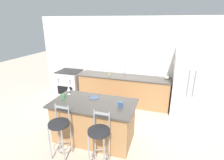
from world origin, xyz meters
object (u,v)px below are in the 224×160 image
at_px(oven_range, 70,84).
at_px(soap_bottle, 109,74).
at_px(dinner_plate, 94,98).
at_px(pumpkin_decoration, 167,77).
at_px(wine_glass, 69,89).
at_px(refrigerator, 189,82).
at_px(bar_stool_near, 60,129).
at_px(coffee_mug, 120,104).
at_px(tumbler_cup, 63,96).
at_px(bar_stool_far, 99,137).

distance_m(oven_range, soap_bottle, 1.55).
height_order(dinner_plate, pumpkin_decoration, pumpkin_decoration).
distance_m(oven_range, wine_glass, 2.04).
xyz_separation_m(refrigerator, bar_stool_near, (-2.48, -2.59, -0.32)).
bearing_deg(coffee_mug, refrigerator, 52.16).
xyz_separation_m(wine_glass, tumbler_cup, (0.02, -0.27, -0.08)).
height_order(oven_range, tumbler_cup, tumbler_cup).
xyz_separation_m(oven_range, soap_bottle, (1.46, -0.05, 0.51)).
relative_size(oven_range, soap_bottle, 6.74).
relative_size(oven_range, wine_glass, 4.56).
relative_size(bar_stool_near, tumbler_cup, 8.79).
bearing_deg(tumbler_cup, dinner_plate, 21.51).
height_order(refrigerator, oven_range, refrigerator).
bearing_deg(wine_glass, tumbler_cup, -85.00).
height_order(bar_stool_near, coffee_mug, bar_stool_near).
height_order(oven_range, soap_bottle, soap_bottle).
bearing_deg(bar_stool_far, oven_range, 128.98).
bearing_deg(coffee_mug, tumbler_cup, -178.89).
height_order(refrigerator, tumbler_cup, refrigerator).
relative_size(wine_glass, coffee_mug, 1.62).
distance_m(bar_stool_near, dinner_plate, 1.02).
relative_size(coffee_mug, tumbler_cup, 1.04).
distance_m(coffee_mug, tumbler_cup, 1.31).
xyz_separation_m(wine_glass, pumpkin_decoration, (2.20, 1.82, -0.07)).
bearing_deg(bar_stool_far, tumbler_cup, 149.07).
xyz_separation_m(bar_stool_far, coffee_mug, (0.20, 0.69, 0.34)).
relative_size(bar_stool_far, coffee_mug, 8.42).
xyz_separation_m(coffee_mug, pumpkin_decoration, (0.87, 2.06, 0.02)).
xyz_separation_m(dinner_plate, tumbler_cup, (-0.63, -0.25, 0.05)).
height_order(pumpkin_decoration, soap_bottle, soap_bottle).
height_order(tumbler_cup, pumpkin_decoration, pumpkin_decoration).
distance_m(dinner_plate, pumpkin_decoration, 2.40).
xyz_separation_m(oven_range, coffee_mug, (2.32, -1.93, 0.49)).
bearing_deg(soap_bottle, bar_stool_near, -93.13).
xyz_separation_m(bar_stool_far, soap_bottle, (-0.66, 2.57, 0.37)).
bearing_deg(dinner_plate, refrigerator, 37.90).
xyz_separation_m(bar_stool_near, coffee_mug, (1.00, 0.69, 0.34)).
xyz_separation_m(refrigerator, wine_glass, (-2.80, -1.65, 0.11)).
relative_size(oven_range, dinner_plate, 4.20).
relative_size(bar_stool_near, dinner_plate, 4.78).
relative_size(bar_stool_far, pumpkin_decoration, 7.91).
bearing_deg(oven_range, soap_bottle, -2.06).
relative_size(refrigerator, pumpkin_decoration, 13.96).
distance_m(refrigerator, bar_stool_near, 3.60).
bearing_deg(refrigerator, tumbler_cup, -145.33).
distance_m(oven_range, dinner_plate, 2.41).
distance_m(dinner_plate, tumbler_cup, 0.68).
xyz_separation_m(pumpkin_decoration, soap_bottle, (-1.73, -0.18, 0.00)).
xyz_separation_m(tumbler_cup, soap_bottle, (0.44, 1.90, 0.01)).
bearing_deg(coffee_mug, wine_glass, 169.59).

